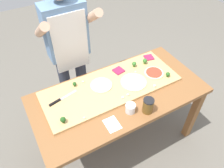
# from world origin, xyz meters

# --- Properties ---
(ground_plane) EXTENTS (8.00, 8.00, 0.00)m
(ground_plane) POSITION_xyz_m (0.00, 0.00, 0.00)
(ground_plane) COLOR #6B665B
(prep_table) EXTENTS (1.61, 0.79, 0.79)m
(prep_table) POSITION_xyz_m (0.00, 0.00, 0.68)
(prep_table) COLOR brown
(prep_table) RESTS_ON ground
(cutting_board) EXTENTS (1.30, 0.51, 0.02)m
(cutting_board) POSITION_xyz_m (-0.02, 0.10, 0.80)
(cutting_board) COLOR tan
(cutting_board) RESTS_ON prep_table
(chefs_knife) EXTENTS (0.28, 0.08, 0.02)m
(chefs_knife) POSITION_xyz_m (-0.51, 0.16, 0.82)
(chefs_knife) COLOR #B7BABF
(chefs_knife) RESTS_ON cutting_board
(pizza_whole_white_garlic) EXTENTS (0.21, 0.21, 0.02)m
(pizza_whole_white_garlic) POSITION_xyz_m (-0.11, 0.15, 0.82)
(pizza_whole_white_garlic) COLOR beige
(pizza_whole_white_garlic) RESTS_ON cutting_board
(pizza_whole_tomato_red) EXTENTS (0.19, 0.19, 0.02)m
(pizza_whole_tomato_red) POSITION_xyz_m (0.43, 0.04, 0.82)
(pizza_whole_tomato_red) COLOR beige
(pizza_whole_tomato_red) RESTS_ON cutting_board
(pizza_whole_cheese_artichoke) EXTENTS (0.25, 0.25, 0.02)m
(pizza_whole_cheese_artichoke) POSITION_xyz_m (0.18, 0.03, 0.82)
(pizza_whole_cheese_artichoke) COLOR beige
(pizza_whole_cheese_artichoke) RESTS_ON cutting_board
(pizza_slice_far_right) EXTENTS (0.11, 0.11, 0.01)m
(pizza_slice_far_right) POSITION_xyz_m (0.53, 0.27, 0.82)
(pizza_slice_far_right) COLOR #9E234C
(pizza_slice_far_right) RESTS_ON cutting_board
(pizza_slice_near_left) EXTENTS (0.11, 0.11, 0.01)m
(pizza_slice_near_left) POSITION_xyz_m (0.14, 0.24, 0.82)
(pizza_slice_near_left) COLOR #9E234C
(pizza_slice_near_left) RESTS_ON cutting_board
(broccoli_floret_center_left) EXTENTS (0.04, 0.04, 0.05)m
(broccoli_floret_center_left) POSITION_xyz_m (-0.33, 0.26, 0.84)
(broccoli_floret_center_left) COLOR #2C5915
(broccoli_floret_center_left) RESTS_ON cutting_board
(broccoli_floret_center_right) EXTENTS (0.04, 0.04, 0.06)m
(broccoli_floret_center_right) POSITION_xyz_m (0.31, 0.23, 0.85)
(broccoli_floret_center_right) COLOR #3F7220
(broccoli_floret_center_right) RESTS_ON cutting_board
(broccoli_floret_front_left) EXTENTS (0.04, 0.04, 0.05)m
(broccoli_floret_front_left) POSITION_xyz_m (0.51, -0.06, 0.84)
(broccoli_floret_front_left) COLOR #366618
(broccoli_floret_front_left) RESTS_ON cutting_board
(broccoli_floret_back_left) EXTENTS (0.05, 0.05, 0.06)m
(broccoli_floret_back_left) POSITION_xyz_m (-0.56, -0.08, 0.85)
(broccoli_floret_back_left) COLOR #2C5915
(broccoli_floret_back_left) RESTS_ON cutting_board
(broccoli_floret_back_mid) EXTENTS (0.05, 0.05, 0.06)m
(broccoli_floret_back_mid) POSITION_xyz_m (0.44, 0.21, 0.85)
(broccoli_floret_back_mid) COLOR #3F7220
(broccoli_floret_back_mid) RESTS_ON cutting_board
(cheese_crumble_a) EXTENTS (0.02, 0.02, 0.02)m
(cheese_crumble_a) POSITION_xyz_m (0.04, -0.09, 0.82)
(cheese_crumble_a) COLOR silver
(cheese_crumble_a) RESTS_ON cutting_board
(cheese_crumble_b) EXTENTS (0.02, 0.02, 0.01)m
(cheese_crumble_b) POSITION_xyz_m (0.28, 0.14, 0.82)
(cheese_crumble_b) COLOR white
(cheese_crumble_b) RESTS_ON cutting_board
(cheese_crumble_c) EXTENTS (0.02, 0.02, 0.02)m
(cheese_crumble_c) POSITION_xyz_m (-0.02, -0.09, 0.82)
(cheese_crumble_c) COLOR white
(cheese_crumble_c) RESTS_ON cutting_board
(cheese_crumble_d) EXTENTS (0.02, 0.02, 0.02)m
(cheese_crumble_d) POSITION_xyz_m (-0.24, 0.27, 0.82)
(cheese_crumble_d) COLOR silver
(cheese_crumble_d) RESTS_ON cutting_board
(cheese_crumble_e) EXTENTS (0.03, 0.03, 0.02)m
(cheese_crumble_e) POSITION_xyz_m (0.31, -0.11, 0.82)
(cheese_crumble_e) COLOR white
(cheese_crumble_e) RESTS_ON cutting_board
(cheese_crumble_f) EXTENTS (0.02, 0.02, 0.01)m
(cheese_crumble_f) POSITION_xyz_m (-0.40, -0.12, 0.82)
(cheese_crumble_f) COLOR silver
(cheese_crumble_f) RESTS_ON cutting_board
(flour_cup) EXTENTS (0.09, 0.09, 0.08)m
(flour_cup) POSITION_xyz_m (-0.03, -0.23, 0.82)
(flour_cup) COLOR white
(flour_cup) RESTS_ON prep_table
(sauce_jar) EXTENTS (0.09, 0.09, 0.14)m
(sauce_jar) POSITION_xyz_m (0.10, -0.30, 0.86)
(sauce_jar) COLOR brown
(sauce_jar) RESTS_ON prep_table
(recipe_note) EXTENTS (0.11, 0.15, 0.00)m
(recipe_note) POSITION_xyz_m (-0.23, -0.27, 0.79)
(recipe_note) COLOR white
(recipe_note) RESTS_ON prep_table
(cook_center) EXTENTS (0.54, 0.39, 1.67)m
(cook_center) POSITION_xyz_m (-0.22, 0.63, 1.00)
(cook_center) COLOR #333847
(cook_center) RESTS_ON ground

